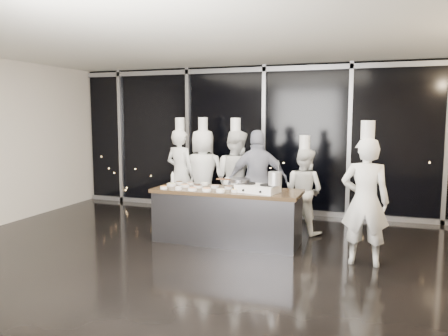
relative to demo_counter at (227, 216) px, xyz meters
The scene contains 15 objects.
ground 1.01m from the demo_counter, 90.00° to the right, with size 9.00×9.00×0.00m, color black.
room_shell 2.01m from the demo_counter, 78.94° to the right, with size 9.02×7.02×3.21m.
window_wall 2.78m from the demo_counter, 90.00° to the left, with size 8.90×0.11×3.20m.
demo_counter is the anchor object (origin of this frame).
stove 0.76m from the demo_counter, 10.25° to the right, with size 0.72×0.53×0.14m.
frying_pan 0.66m from the demo_counter, ahead, with size 0.59×0.39×0.05m.
stock_pot 1.11m from the demo_counter, 11.48° to the right, with size 0.21×0.21×0.21m, color #BABBBD.
prep_bowls 0.69m from the demo_counter, behind, with size 1.38×0.71×0.05m.
squeeze_bottle 1.30m from the demo_counter, 164.98° to the left, with size 0.06×0.06×0.22m.
chef_far_left 2.02m from the demo_counter, 137.91° to the left, with size 0.76×0.59×2.08m.
chef_left 1.72m from the demo_counter, 125.59° to the left, with size 0.95×0.67×2.08m.
chef_center 1.25m from the demo_counter, 100.55° to the left, with size 1.04×0.89×2.07m.
guest 1.08m from the demo_counter, 72.38° to the left, with size 1.18×0.79×1.86m.
chef_right 1.54m from the demo_counter, 42.10° to the left, with size 0.92×0.83×1.77m.
chef_side 2.29m from the demo_counter, 10.25° to the right, with size 0.67×0.44×2.05m.
Camera 1 is at (2.31, -5.87, 2.12)m, focal length 35.00 mm.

